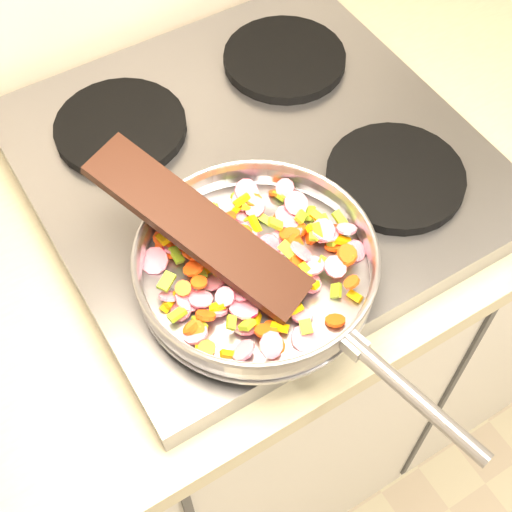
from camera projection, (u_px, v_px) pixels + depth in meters
cooktop at (254, 165)px, 1.02m from camera, size 0.60×0.60×0.04m
grate_fl at (217, 267)px, 0.89m from camera, size 0.19×0.19×0.02m
grate_fr at (395, 177)px, 0.97m from camera, size 0.19×0.19×0.02m
grate_bl at (121, 127)px, 1.02m from camera, size 0.19×0.19×0.02m
grate_br at (284, 59)px, 1.10m from camera, size 0.19×0.19×0.02m
saute_pan at (258, 265)px, 0.85m from camera, size 0.32×0.49×0.05m
vegetable_heap at (255, 259)px, 0.86m from camera, size 0.26×0.26×0.05m
wooden_spatula at (199, 227)px, 0.83m from camera, size 0.18×0.29×0.10m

